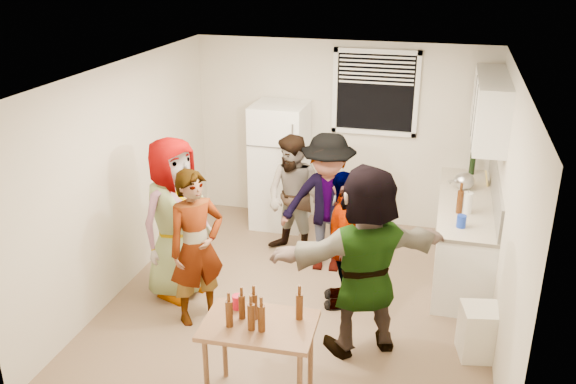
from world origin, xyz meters
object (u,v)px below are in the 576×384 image
(red_cup, at_px, (238,308))
(guest_back_right, at_px, (326,267))
(wine_bottle, at_px, (471,174))
(guest_black, at_px, (341,302))
(kettle, at_px, (463,189))
(guest_back_left, at_px, (294,254))
(beer_bottle_table, at_px, (242,318))
(refrigerator, at_px, (280,166))
(blue_cup, at_px, (461,227))
(guest_stripe, at_px, (201,317))
(beer_bottle_counter, at_px, (459,213))
(trash_bin, at_px, (479,332))
(guest_orange, at_px, (361,346))
(guest_grey, at_px, (180,292))

(red_cup, relative_size, guest_back_right, 0.07)
(wine_bottle, relative_size, guest_black, 0.19)
(kettle, xyz_separation_m, guest_back_left, (-1.98, -0.48, -0.90))
(kettle, relative_size, beer_bottle_table, 1.24)
(refrigerator, bearing_deg, beer_bottle_table, -79.40)
(blue_cup, height_order, guest_stripe, blue_cup)
(kettle, height_order, beer_bottle_table, kettle)
(wine_bottle, height_order, beer_bottle_counter, wine_bottle)
(guest_back_left, height_order, guest_black, guest_back_left)
(trash_bin, height_order, guest_back_right, trash_bin)
(guest_orange, bearing_deg, red_cup, 10.06)
(kettle, xyz_separation_m, guest_grey, (-2.99, -1.69, -0.90))
(beer_bottle_table, xyz_separation_m, red_cup, (-0.09, 0.13, 0.00))
(blue_cup, height_order, guest_back_left, blue_cup)
(guest_stripe, bearing_deg, red_cup, -97.56)
(guest_grey, relative_size, guest_black, 1.19)
(beer_bottle_counter, distance_m, guest_orange, 1.87)
(wine_bottle, bearing_deg, red_cup, -118.54)
(red_cup, xyz_separation_m, guest_black, (0.63, 1.53, -0.77))
(guest_back_left, relative_size, guest_black, 1.01)
(guest_back_left, bearing_deg, refrigerator, 137.71)
(guest_back_right, relative_size, guest_orange, 0.91)
(blue_cup, height_order, guest_grey, blue_cup)
(refrigerator, bearing_deg, guest_orange, -59.11)
(blue_cup, distance_m, beer_bottle_table, 2.63)
(blue_cup, xyz_separation_m, red_cup, (-1.81, -1.86, -0.13))
(guest_grey, height_order, guest_back_right, guest_back_right)
(beer_bottle_counter, xyz_separation_m, beer_bottle_table, (-1.70, -2.36, -0.13))
(guest_back_right, bearing_deg, refrigerator, 125.21)
(beer_bottle_table, xyz_separation_m, guest_grey, (-1.24, 1.42, -0.77))
(red_cup, bearing_deg, guest_grey, 131.93)
(beer_bottle_table, relative_size, guest_stripe, 0.13)
(beer_bottle_table, bearing_deg, wine_bottle, 63.36)
(wine_bottle, distance_m, beer_bottle_table, 4.12)
(blue_cup, bearing_deg, kettle, 88.67)
(beer_bottle_counter, bearing_deg, guest_back_right, 179.03)
(red_cup, bearing_deg, beer_bottle_counter, 51.44)
(guest_grey, bearing_deg, beer_bottle_table, -115.82)
(refrigerator, relative_size, beer_bottle_table, 7.92)
(kettle, relative_size, guest_grey, 0.15)
(guest_orange, bearing_deg, guest_grey, -42.78)
(kettle, bearing_deg, guest_grey, -166.93)
(guest_orange, bearing_deg, guest_back_left, -86.74)
(beer_bottle_table, bearing_deg, blue_cup, 49.14)
(refrigerator, distance_m, guest_grey, 2.32)
(beer_bottle_counter, relative_size, guest_back_left, 0.17)
(guest_stripe, bearing_deg, refrigerator, 38.33)
(blue_cup, relative_size, guest_orange, 0.07)
(red_cup, distance_m, guest_stripe, 1.38)
(trash_bin, height_order, guest_back_left, trash_bin)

